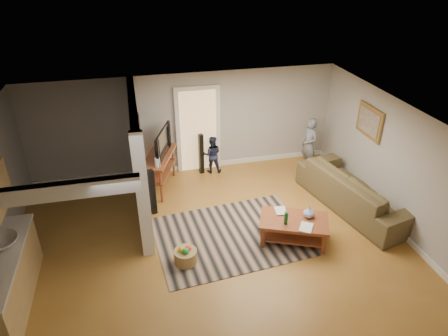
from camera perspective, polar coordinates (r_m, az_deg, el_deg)
The scene contains 11 objects.
ground at distance 7.94m, azimuth -1.86°, elevation -10.34°, with size 7.50×7.50×0.00m, color brown.
room_shell at distance 7.38m, azimuth -10.85°, elevation -0.53°, with size 7.54×6.02×2.52m.
area_rug at distance 8.05m, azimuth 1.09°, elevation -9.61°, with size 2.95×2.16×0.01m, color black.
sofa at distance 9.33m, azimuth 17.91°, elevation -5.21°, with size 2.84×1.11×0.83m, color #483824.
coffee_table at distance 7.83m, azimuth 10.07°, elevation -7.87°, with size 1.47×1.19×0.76m.
tv_console at distance 9.25m, azimuth -9.18°, elevation 1.33°, with size 0.96×1.47×1.19m.
speaker_left at distance 8.51m, azimuth -10.18°, elevation -3.41°, with size 0.11×0.11×1.06m, color black.
speaker_right at distance 9.93m, azimuth -3.27°, elevation 2.02°, with size 0.11×0.11×1.06m, color black.
toy_basket at distance 7.40m, azimuth -5.51°, elevation -12.41°, with size 0.42×0.42×0.37m.
child at distance 10.57m, azimuth 11.66°, elevation -0.03°, with size 0.50×0.33×1.37m, color gray.
toddler at distance 10.22m, azimuth -1.68°, elevation -0.46°, with size 0.47×0.37×0.97m, color #1E2440.
Camera 1 is at (-1.17, -6.02, 5.03)m, focal length 32.00 mm.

